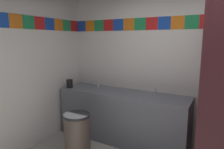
% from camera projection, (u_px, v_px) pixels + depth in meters
% --- Properties ---
extents(wall_back, '(4.33, 0.09, 2.74)m').
position_uv_depth(wall_back, '(190.00, 63.00, 3.15)').
color(wall_back, white).
rests_on(wall_back, ground_plane).
extents(vanity_counter, '(2.23, 0.60, 0.85)m').
position_uv_depth(vanity_counter, '(122.00, 116.00, 3.51)').
color(vanity_counter, slate).
rests_on(vanity_counter, ground_plane).
extents(faucet_left, '(0.04, 0.10, 0.14)m').
position_uv_depth(faucet_left, '(98.00, 85.00, 3.77)').
color(faucet_left, silver).
rests_on(faucet_left, vanity_counter).
extents(faucet_right, '(0.04, 0.10, 0.14)m').
position_uv_depth(faucet_right, '(156.00, 92.00, 3.23)').
color(faucet_right, silver).
rests_on(faucet_right, vanity_counter).
extents(soap_dispenser, '(0.09, 0.09, 0.16)m').
position_uv_depth(soap_dispenser, '(70.00, 84.00, 3.75)').
color(soap_dispenser, black).
rests_on(soap_dispenser, vanity_counter).
extents(stall_divider, '(0.92, 1.54, 2.13)m').
position_uv_depth(stall_divider, '(221.00, 107.00, 2.05)').
color(stall_divider, '#471E23').
rests_on(stall_divider, ground_plane).
extents(trash_bin, '(0.39, 0.39, 0.66)m').
position_uv_depth(trash_bin, '(77.00, 135.00, 3.04)').
color(trash_bin, brown).
rests_on(trash_bin, ground_plane).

